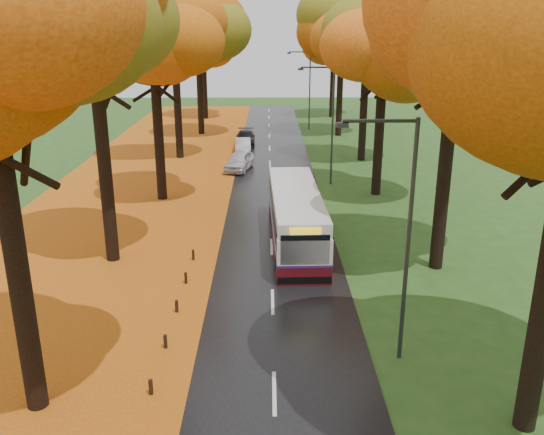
{
  "coord_description": "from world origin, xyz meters",
  "views": [
    {
      "loc": [
        -0.18,
        -8.71,
        10.56
      ],
      "look_at": [
        0.0,
        14.96,
        2.6
      ],
      "focal_mm": 38.0,
      "sensor_mm": 36.0,
      "label": 1
    }
  ],
  "objects_px": {
    "bus": "(296,216)",
    "car_white": "(239,161)",
    "streetlamp_near": "(402,224)",
    "streetlamp_mid": "(329,116)",
    "streetlamp_far": "(307,84)",
    "car_dark": "(245,138)",
    "car_silver": "(243,146)"
  },
  "relations": [
    {
      "from": "car_silver",
      "to": "car_dark",
      "type": "height_order",
      "value": "same"
    },
    {
      "from": "streetlamp_mid",
      "to": "streetlamp_far",
      "type": "height_order",
      "value": "same"
    },
    {
      "from": "car_white",
      "to": "car_silver",
      "type": "bearing_deg",
      "value": 102.18
    },
    {
      "from": "car_white",
      "to": "streetlamp_near",
      "type": "bearing_deg",
      "value": -63.83
    },
    {
      "from": "streetlamp_mid",
      "to": "car_dark",
      "type": "xyz_separation_m",
      "value": [
        -6.18,
        13.87,
        -4.06
      ]
    },
    {
      "from": "streetlamp_near",
      "to": "car_dark",
      "type": "distance_m",
      "value": 36.62
    },
    {
      "from": "car_dark",
      "to": "car_white",
      "type": "bearing_deg",
      "value": -91.63
    },
    {
      "from": "car_silver",
      "to": "streetlamp_far",
      "type": "bearing_deg",
      "value": 58.78
    },
    {
      "from": "car_silver",
      "to": "bus",
      "type": "bearing_deg",
      "value": -84.15
    },
    {
      "from": "car_silver",
      "to": "car_white",
      "type": "bearing_deg",
      "value": -93.78
    },
    {
      "from": "streetlamp_near",
      "to": "streetlamp_mid",
      "type": "relative_size",
      "value": 1.0
    },
    {
      "from": "streetlamp_mid",
      "to": "bus",
      "type": "bearing_deg",
      "value": -103.42
    },
    {
      "from": "streetlamp_far",
      "to": "streetlamp_near",
      "type": "bearing_deg",
      "value": -90.0
    },
    {
      "from": "car_dark",
      "to": "car_silver",
      "type": "bearing_deg",
      "value": -92.16
    },
    {
      "from": "streetlamp_near",
      "to": "streetlamp_far",
      "type": "distance_m",
      "value": 44.0
    },
    {
      "from": "car_silver",
      "to": "car_dark",
      "type": "relative_size",
      "value": 0.88
    },
    {
      "from": "streetlamp_mid",
      "to": "car_dark",
      "type": "height_order",
      "value": "streetlamp_mid"
    },
    {
      "from": "car_dark",
      "to": "streetlamp_near",
      "type": "bearing_deg",
      "value": -81.17
    },
    {
      "from": "streetlamp_near",
      "to": "car_silver",
      "type": "height_order",
      "value": "streetlamp_near"
    },
    {
      "from": "streetlamp_far",
      "to": "car_dark",
      "type": "distance_m",
      "value": 10.99
    },
    {
      "from": "bus",
      "to": "car_silver",
      "type": "bearing_deg",
      "value": 97.59
    },
    {
      "from": "streetlamp_mid",
      "to": "streetlamp_far",
      "type": "bearing_deg",
      "value": 90.0
    },
    {
      "from": "streetlamp_near",
      "to": "car_silver",
      "type": "xyz_separation_m",
      "value": [
        -6.26,
        32.13,
        -4.06
      ]
    },
    {
      "from": "streetlamp_mid",
      "to": "car_silver",
      "type": "distance_m",
      "value": 12.58
    },
    {
      "from": "streetlamp_far",
      "to": "car_dark",
      "type": "xyz_separation_m",
      "value": [
        -6.18,
        -8.13,
        -4.06
      ]
    },
    {
      "from": "car_white",
      "to": "car_dark",
      "type": "relative_size",
      "value": 0.95
    },
    {
      "from": "car_white",
      "to": "car_dark",
      "type": "xyz_separation_m",
      "value": [
        0.12,
        9.9,
        -0.07
      ]
    },
    {
      "from": "streetlamp_mid",
      "to": "car_dark",
      "type": "bearing_deg",
      "value": 114.02
    },
    {
      "from": "bus",
      "to": "car_white",
      "type": "relative_size",
      "value": 2.56
    },
    {
      "from": "streetlamp_mid",
      "to": "bus",
      "type": "distance_m",
      "value": 12.22
    },
    {
      "from": "streetlamp_far",
      "to": "bus",
      "type": "height_order",
      "value": "streetlamp_far"
    },
    {
      "from": "streetlamp_near",
      "to": "car_dark",
      "type": "xyz_separation_m",
      "value": [
        -6.18,
        35.87,
        -4.06
      ]
    }
  ]
}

